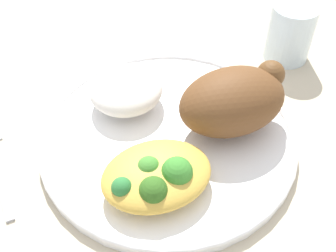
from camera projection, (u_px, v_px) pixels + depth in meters
name	position (u px, v px, depth m)	size (l,w,h in m)	color
ground_plane	(168.00, 141.00, 0.47)	(2.00, 2.00, 0.00)	beige
plate	(168.00, 137.00, 0.47)	(0.28, 0.28, 0.01)	white
roasted_chicken	(234.00, 100.00, 0.45)	(0.12, 0.08, 0.07)	brown
rice_pile	(126.00, 90.00, 0.48)	(0.08, 0.08, 0.04)	white
mac_cheese_with_broccoli	(157.00, 176.00, 0.40)	(0.11, 0.08, 0.04)	gold
water_glass	(290.00, 32.00, 0.55)	(0.06, 0.06, 0.08)	silver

